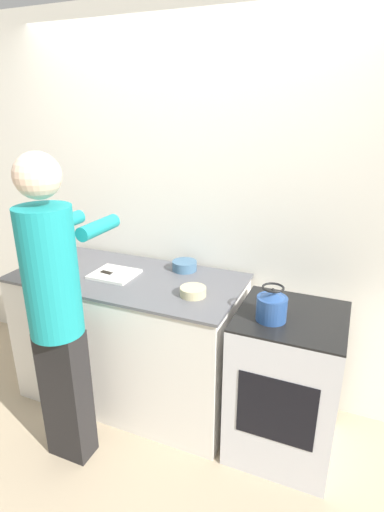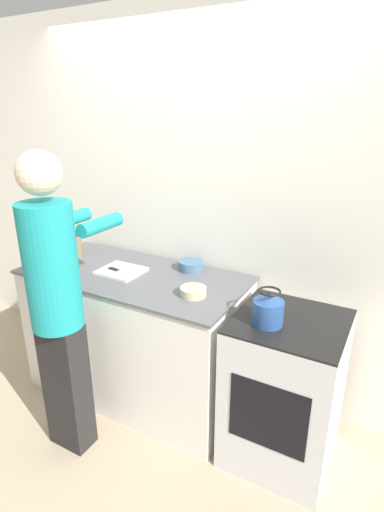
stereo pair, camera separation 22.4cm
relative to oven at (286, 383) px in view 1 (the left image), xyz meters
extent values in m
plane|color=tan|center=(-0.76, -0.29, -0.45)|extent=(12.00, 12.00, 0.00)
cube|color=silver|center=(-0.76, 0.47, 0.85)|extent=(8.00, 0.05, 2.60)
cube|color=silver|center=(-1.08, 0.06, 0.00)|extent=(1.48, 0.70, 0.91)
cube|color=#56565B|center=(-1.08, 0.06, 0.47)|extent=(1.51, 0.72, 0.02)
cube|color=silver|center=(0.00, 0.00, -0.01)|extent=(0.59, 0.59, 0.89)
cube|color=black|center=(0.00, 0.00, 0.44)|extent=(0.59, 0.59, 0.01)
cube|color=black|center=(0.00, -0.29, 0.04)|extent=(0.41, 0.01, 0.39)
cube|color=black|center=(-1.14, -0.54, -0.04)|extent=(0.25, 0.15, 0.83)
cylinder|color=teal|center=(-1.14, -0.54, 0.72)|extent=(0.28, 0.28, 0.69)
sphere|color=beige|center=(-1.14, -0.54, 1.21)|extent=(0.22, 0.22, 0.22)
cylinder|color=teal|center=(-1.26, -0.27, 0.90)|extent=(0.08, 0.30, 0.08)
cylinder|color=teal|center=(-1.03, -0.27, 0.90)|extent=(0.08, 0.30, 0.08)
cube|color=silver|center=(-1.16, 0.04, 0.49)|extent=(0.28, 0.25, 0.02)
cube|color=silver|center=(-1.09, 0.00, 0.50)|extent=(0.15, 0.05, 0.01)
cube|color=black|center=(-1.20, 0.02, 0.50)|extent=(0.09, 0.04, 0.01)
cylinder|color=#284C8C|center=(-0.10, -0.09, 0.51)|extent=(0.16, 0.16, 0.13)
cone|color=#284C8C|center=(-0.10, -0.09, 0.60)|extent=(0.13, 0.13, 0.03)
sphere|color=black|center=(-0.10, -0.09, 0.62)|extent=(0.02, 0.02, 0.02)
torus|color=black|center=(-0.10, -0.09, 0.64)|extent=(0.12, 0.12, 0.01)
cylinder|color=#C6B789|center=(-0.57, -0.04, 0.50)|extent=(0.15, 0.15, 0.05)
cylinder|color=#426684|center=(-0.77, 0.30, 0.51)|extent=(0.17, 0.17, 0.06)
cylinder|color=#756047|center=(-1.65, 0.10, 0.56)|extent=(0.14, 0.14, 0.17)
cylinder|color=#28231E|center=(-1.65, 0.10, 0.66)|extent=(0.15, 0.15, 0.01)
camera|label=1|loc=(0.24, -1.98, 1.51)|focal=28.00mm
camera|label=2|loc=(0.44, -1.89, 1.51)|focal=28.00mm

